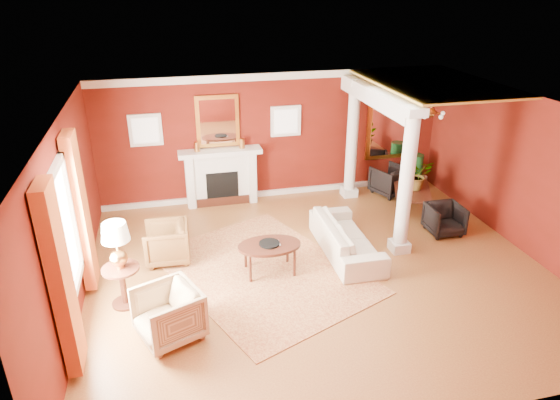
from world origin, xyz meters
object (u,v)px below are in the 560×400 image
object	(u,v)px
armchair_leopard	(166,241)
dining_table	(413,194)
armchair_stripe	(168,312)
side_table	(118,251)
sofa	(347,233)
coffee_table	(269,247)

from	to	relation	value
armchair_leopard	dining_table	size ratio (longest dim) A/B	0.58
armchair_stripe	side_table	world-z (taller)	side_table
armchair_leopard	side_table	distance (m)	1.53
armchair_leopard	sofa	bearing A→B (deg)	84.13
sofa	side_table	xyz separation A→B (m)	(-4.02, -0.72, 0.55)
side_table	dining_table	world-z (taller)	side_table
sofa	side_table	bearing A→B (deg)	101.03
armchair_leopard	armchair_stripe	bearing A→B (deg)	1.74
side_table	sofa	bearing A→B (deg)	10.12
coffee_table	dining_table	size ratio (longest dim) A/B	0.81
sofa	side_table	world-z (taller)	side_table
sofa	dining_table	bearing A→B (deg)	-54.47
coffee_table	dining_table	world-z (taller)	dining_table
armchair_leopard	side_table	xyz separation A→B (m)	(-0.72, -1.23, 0.57)
side_table	dining_table	xyz separation A→B (m)	(6.14, 2.18, -0.59)
side_table	armchair_leopard	bearing A→B (deg)	59.73
dining_table	sofa	bearing A→B (deg)	147.94
armchair_leopard	dining_table	distance (m)	5.50
armchair_leopard	coffee_table	distance (m)	1.94
armchair_leopard	coffee_table	xyz separation A→B (m)	(1.74, -0.84, 0.11)
armchair_stripe	armchair_leopard	bearing A→B (deg)	156.62
coffee_table	side_table	distance (m)	2.53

